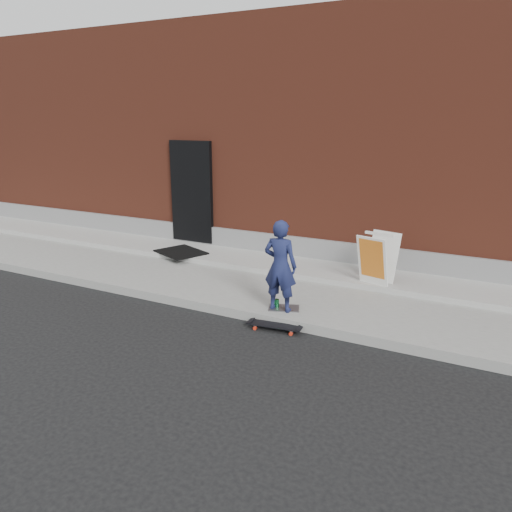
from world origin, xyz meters
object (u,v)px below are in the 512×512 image
Objects in this scene: skateboard at (275,326)px; pizza_sign at (377,258)px; child at (280,266)px; soda_can at (277,303)px.

pizza_sign reaches higher than skateboard.
child reaches higher than soda_can.
child is 0.90m from skateboard.
pizza_sign is at bearing 66.06° from skateboard.
pizza_sign is 2.03m from soda_can.
skateboard is 2.39m from pizza_sign.
soda_can is (-0.08, 0.07, -0.64)m from child.
soda_can is (-1.14, -1.62, -0.47)m from pizza_sign.
pizza_sign reaches higher than soda_can.
child is at bearing -121.99° from pizza_sign.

